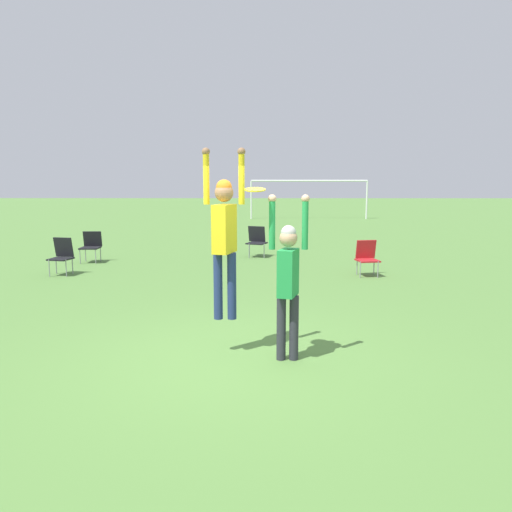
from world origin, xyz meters
name	(u,v)px	position (x,y,z in m)	size (l,w,h in m)	color
ground_plane	(234,357)	(0.00, 0.00, 0.00)	(120.00, 120.00, 0.00)	#56843D
person_jumping	(224,229)	(-0.13, 0.20, 1.68)	(0.56, 0.45, 2.26)	navy
person_defending	(288,274)	(0.70, -0.07, 1.14)	(0.52, 0.41, 2.14)	#2D2D38
frisbee	(255,190)	(0.28, -0.12, 2.20)	(0.26, 0.26, 0.06)	yellow
camping_chair_0	(62,254)	(-4.57, 5.84, 0.52)	(0.57, 0.62, 0.91)	gray
camping_chair_1	(367,256)	(2.95, 5.80, 0.49)	(0.57, 0.62, 0.86)	gray
camping_chair_2	(91,244)	(-4.50, 7.76, 0.51)	(0.53, 0.57, 0.87)	gray
camping_chair_3	(257,239)	(0.22, 8.84, 0.53)	(0.69, 0.74, 0.92)	gray
soccer_goal	(309,188)	(3.26, 24.09, 1.84)	(7.10, 0.10, 2.35)	white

